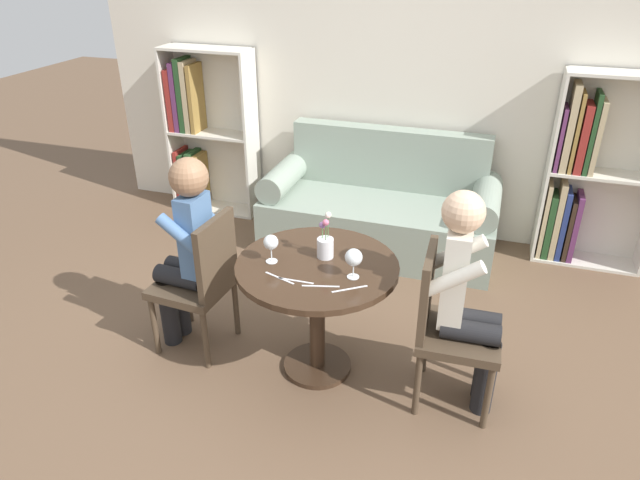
{
  "coord_description": "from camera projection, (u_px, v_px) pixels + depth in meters",
  "views": [
    {
      "loc": [
        0.84,
        -2.52,
        2.27
      ],
      "look_at": [
        0.0,
        0.05,
        0.84
      ],
      "focal_mm": 32.0,
      "sensor_mm": 36.0,
      "label": 1
    }
  ],
  "objects": [
    {
      "name": "ground_plane",
      "position": [
        317.0,
        367.0,
        3.41
      ],
      "size": [
        16.0,
        16.0,
        0.0
      ],
      "primitive_type": "plane",
      "color": "brown"
    },
    {
      "name": "back_wall",
      "position": [
        399.0,
        70.0,
        4.49
      ],
      "size": [
        5.2,
        0.05,
        2.7
      ],
      "color": "silver",
      "rests_on": "ground_plane"
    },
    {
      "name": "round_table",
      "position": [
        317.0,
        288.0,
        3.14
      ],
      "size": [
        0.89,
        0.89,
        0.72
      ],
      "color": "#382619",
      "rests_on": "ground_plane"
    },
    {
      "name": "couch",
      "position": [
        380.0,
        211.0,
        4.62
      ],
      "size": [
        1.84,
        0.8,
        0.92
      ],
      "color": "gray",
      "rests_on": "ground_plane"
    },
    {
      "name": "bookshelf_left",
      "position": [
        202.0,
        132.0,
        5.12
      ],
      "size": [
        0.79,
        0.28,
        1.47
      ],
      "color": "silver",
      "rests_on": "ground_plane"
    },
    {
      "name": "bookshelf_right",
      "position": [
        585.0,
        176.0,
        4.26
      ],
      "size": [
        0.79,
        0.28,
        1.47
      ],
      "color": "silver",
      "rests_on": "ground_plane"
    },
    {
      "name": "chair_left",
      "position": [
        202.0,
        278.0,
        3.36
      ],
      "size": [
        0.45,
        0.45,
        0.9
      ],
      "rotation": [
        0.0,
        0.0,
        -1.64
      ],
      "color": "#473828",
      "rests_on": "ground_plane"
    },
    {
      "name": "chair_right",
      "position": [
        446.0,
        322.0,
        2.97
      ],
      "size": [
        0.44,
        0.44,
        0.9
      ],
      "rotation": [
        0.0,
        0.0,
        1.61
      ],
      "color": "#473828",
      "rests_on": "ground_plane"
    },
    {
      "name": "person_left",
      "position": [
        186.0,
        248.0,
        3.31
      ],
      "size": [
        0.43,
        0.36,
        1.24
      ],
      "rotation": [
        0.0,
        0.0,
        -1.64
      ],
      "color": "black",
      "rests_on": "ground_plane"
    },
    {
      "name": "person_right",
      "position": [
        468.0,
        298.0,
        2.87
      ],
      "size": [
        0.43,
        0.35,
        1.24
      ],
      "rotation": [
        0.0,
        0.0,
        1.61
      ],
      "color": "black",
      "rests_on": "ground_plane"
    },
    {
      "name": "wine_glass_left",
      "position": [
        271.0,
        243.0,
        3.04
      ],
      "size": [
        0.08,
        0.08,
        0.16
      ],
      "color": "white",
      "rests_on": "round_table"
    },
    {
      "name": "wine_glass_right",
      "position": [
        354.0,
        258.0,
        2.9
      ],
      "size": [
        0.09,
        0.09,
        0.16
      ],
      "color": "white",
      "rests_on": "round_table"
    },
    {
      "name": "flower_vase",
      "position": [
        325.0,
        244.0,
        3.1
      ],
      "size": [
        0.09,
        0.09,
        0.26
      ],
      "color": "silver",
      "rests_on": "round_table"
    },
    {
      "name": "knife_left_setting",
      "position": [
        296.0,
        281.0,
        2.92
      ],
      "size": [
        0.19,
        0.02,
        0.0
      ],
      "color": "silver",
      "rests_on": "round_table"
    },
    {
      "name": "fork_left_setting",
      "position": [
        321.0,
        286.0,
        2.87
      ],
      "size": [
        0.19,
        0.06,
        0.0
      ],
      "color": "silver",
      "rests_on": "round_table"
    },
    {
      "name": "knife_right_setting",
      "position": [
        350.0,
        289.0,
        2.85
      ],
      "size": [
        0.16,
        0.12,
        0.0
      ],
      "color": "silver",
      "rests_on": "round_table"
    },
    {
      "name": "fork_right_setting",
      "position": [
        279.0,
        278.0,
        2.94
      ],
      "size": [
        0.18,
        0.07,
        0.0
      ],
      "color": "silver",
      "rests_on": "round_table"
    }
  ]
}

